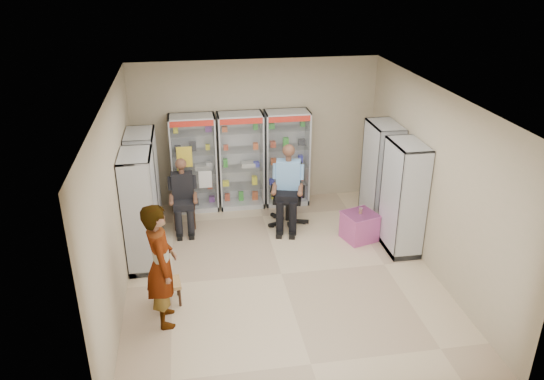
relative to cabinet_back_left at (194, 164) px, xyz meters
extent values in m
plane|color=#C8B08B|center=(1.30, -2.73, -1.00)|extent=(6.00, 6.00, 0.00)
cube|color=tan|center=(1.30, 0.27, 0.50)|extent=(5.00, 0.02, 3.00)
cube|color=tan|center=(1.30, -5.73, 0.50)|extent=(5.00, 0.02, 3.00)
cube|color=tan|center=(-1.20, -2.73, 0.50)|extent=(0.02, 6.00, 3.00)
cube|color=tan|center=(3.80, -2.73, 0.50)|extent=(0.02, 6.00, 3.00)
cube|color=silver|center=(1.30, -2.73, 2.00)|extent=(5.00, 6.00, 0.02)
cube|color=silver|center=(0.00, 0.00, 0.00)|extent=(0.90, 0.50, 2.00)
cube|color=#B5B8BC|center=(0.95, 0.00, 0.00)|extent=(0.90, 0.50, 2.00)
cube|color=#BBBCC3|center=(1.90, 0.00, 0.00)|extent=(0.90, 0.50, 2.00)
cube|color=silver|center=(3.53, -1.13, 0.00)|extent=(0.90, 0.50, 2.00)
cube|color=#B7BBBF|center=(3.53, -2.23, 0.00)|extent=(0.90, 0.50, 2.00)
cube|color=silver|center=(-0.93, -0.93, 0.00)|extent=(0.90, 0.50, 2.00)
cube|color=#A6A9AE|center=(-0.93, -2.03, 0.00)|extent=(0.90, 0.50, 2.00)
cube|color=black|center=(-0.25, -0.73, -0.53)|extent=(0.42, 0.42, 0.94)
cube|color=black|center=(1.74, -0.95, -0.39)|extent=(0.82, 0.82, 1.22)
cube|color=#A3418B|center=(2.93, -1.80, -0.74)|extent=(0.67, 0.66, 0.53)
cylinder|color=#4F2406|center=(2.94, -1.79, -0.42)|extent=(0.07, 0.07, 0.11)
cube|color=#B37F4B|center=(3.20, -1.56, -0.81)|extent=(0.42, 0.42, 0.39)
cube|color=#A76E46|center=(-0.52, -3.21, -0.82)|extent=(0.39, 0.39, 0.36)
imported|color=#9C9C9F|center=(-0.57, -3.65, -0.07)|extent=(0.52, 0.73, 1.86)
camera|label=1|loc=(-0.07, -10.08, 3.87)|focal=35.00mm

